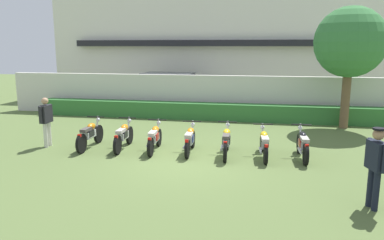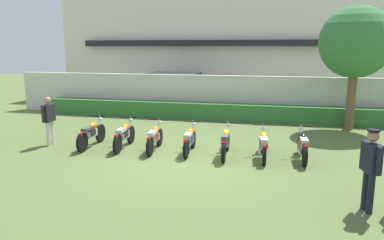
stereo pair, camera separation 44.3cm
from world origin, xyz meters
name	(u,v)px [view 1 (the left image)]	position (x,y,z in m)	size (l,w,h in m)	color
ground	(185,161)	(0.00, 0.00, 0.00)	(60.00, 60.00, 0.00)	#566B38
building	(231,46)	(0.00, 14.84, 3.32)	(21.87, 6.50, 6.64)	silver
compound_wall	(216,96)	(0.00, 7.06, 0.99)	(20.77, 0.30, 1.97)	silver
hedge_row	(213,112)	(0.00, 6.36, 0.38)	(16.62, 0.70, 0.76)	#337033
parked_car	(171,90)	(-2.77, 9.46, 0.94)	(4.57, 2.22, 1.89)	#9EA3A8
tree_near_inspector	(350,43)	(5.50, 5.63, 3.44)	(2.80, 2.80, 4.87)	brown
motorcycle_in_row_0	(90,134)	(-3.35, 0.79, 0.46)	(0.60, 1.96, 0.97)	black
motorcycle_in_row_1	(123,136)	(-2.22, 0.88, 0.45)	(0.60, 1.92, 0.96)	black
motorcycle_in_row_2	(155,138)	(-1.15, 0.81, 0.44)	(0.60, 1.84, 0.95)	black
motorcycle_in_row_3	(190,139)	(0.00, 0.83, 0.44)	(0.60, 1.80, 0.94)	black
motorcycle_in_row_4	(226,141)	(1.15, 0.74, 0.46)	(0.60, 1.97, 0.98)	black
motorcycle_in_row_5	(264,143)	(2.27, 0.75, 0.44)	(0.60, 1.89, 0.94)	black
motorcycle_in_row_6	(303,144)	(3.40, 0.82, 0.45)	(0.60, 1.85, 0.97)	black
inspector_person	(46,118)	(-4.83, 0.68, 0.98)	(0.22, 0.67, 1.65)	silver
officer_0	(376,161)	(4.49, -2.49, 1.01)	(0.33, 0.66, 1.71)	black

